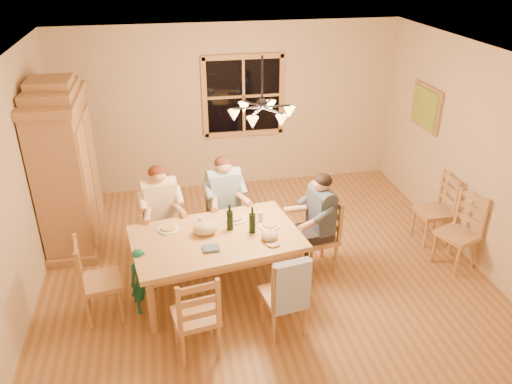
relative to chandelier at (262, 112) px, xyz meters
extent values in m
plane|color=#946235|center=(0.00, 0.00, -2.08)|extent=(5.50, 5.50, 0.00)
cube|color=white|center=(0.00, 0.00, 0.62)|extent=(5.50, 5.00, 0.02)
cube|color=#C5AC8B|center=(0.00, 2.50, -0.73)|extent=(5.50, 0.02, 2.70)
cube|color=#C5AC8B|center=(-2.75, 0.00, -0.73)|extent=(0.02, 5.00, 2.70)
cube|color=#C5AC8B|center=(2.75, 0.00, -0.73)|extent=(0.02, 5.00, 2.70)
cube|color=black|center=(0.20, 2.48, -0.53)|extent=(1.20, 0.03, 1.20)
cube|color=tan|center=(0.20, 2.46, -0.53)|extent=(1.30, 0.06, 1.30)
cube|color=#9A7443|center=(2.72, 1.20, -0.48)|extent=(0.04, 0.78, 0.64)
cube|color=#1E6B2D|center=(2.69, 1.20, -0.48)|extent=(0.02, 0.68, 0.54)
cylinder|color=black|center=(0.00, 0.00, 0.36)|extent=(0.02, 0.02, 0.53)
sphere|color=black|center=(0.00, 0.00, 0.09)|extent=(0.12, 0.12, 0.12)
cylinder|color=black|center=(0.16, 0.00, 0.05)|extent=(0.34, 0.02, 0.02)
cone|color=#FFB259|center=(0.32, 0.00, -0.03)|extent=(0.13, 0.13, 0.12)
cylinder|color=black|center=(0.08, 0.14, 0.05)|extent=(0.19, 0.31, 0.02)
cone|color=#FFB259|center=(0.16, 0.28, -0.03)|extent=(0.13, 0.13, 0.12)
cylinder|color=black|center=(-0.08, 0.14, 0.05)|extent=(0.19, 0.31, 0.02)
cone|color=#FFB259|center=(-0.16, 0.28, -0.03)|extent=(0.13, 0.13, 0.12)
cylinder|color=black|center=(-0.16, 0.00, 0.05)|extent=(0.34, 0.02, 0.02)
cone|color=#FFB259|center=(-0.32, 0.00, -0.03)|extent=(0.13, 0.13, 0.12)
cylinder|color=black|center=(-0.08, -0.14, 0.05)|extent=(0.19, 0.31, 0.02)
cone|color=#FFB259|center=(-0.16, -0.28, -0.03)|extent=(0.13, 0.13, 0.12)
cylinder|color=black|center=(0.08, -0.14, 0.05)|extent=(0.19, 0.31, 0.02)
cone|color=#FFB259|center=(0.16, -0.28, -0.03)|extent=(0.13, 0.13, 0.12)
cube|color=#9A7443|center=(-2.43, 1.08, -1.08)|extent=(0.60, 1.30, 2.00)
cube|color=#9A7443|center=(-2.43, 1.08, -0.03)|extent=(0.66, 1.40, 0.10)
cube|color=#9A7443|center=(-2.43, 1.08, 0.07)|extent=(0.58, 1.00, 0.12)
cube|color=#9A7443|center=(-2.43, 1.08, 0.17)|extent=(0.52, 0.55, 0.10)
cube|color=tan|center=(-2.12, 0.75, -1.08)|extent=(0.03, 0.55, 1.60)
cube|color=tan|center=(-2.12, 1.41, -1.08)|extent=(0.03, 0.55, 1.60)
cube|color=#9A7443|center=(-2.43, 1.08, -2.02)|extent=(0.66, 1.40, 0.12)
cube|color=tan|center=(-0.62, -0.42, -1.35)|extent=(2.06, 1.45, 0.06)
cube|color=tan|center=(-0.62, -0.42, -1.43)|extent=(1.89, 1.28, 0.10)
cylinder|color=tan|center=(-1.39, -1.03, -1.73)|extent=(0.09, 0.09, 0.70)
cylinder|color=tan|center=(0.30, -0.76, -1.73)|extent=(0.09, 0.09, 0.70)
cylinder|color=tan|center=(-1.54, -0.08, -1.73)|extent=(0.09, 0.09, 0.70)
cylinder|color=tan|center=(0.15, 0.19, -1.73)|extent=(0.09, 0.09, 0.70)
cube|color=tan|center=(-1.23, 0.39, -1.63)|extent=(0.50, 0.48, 0.06)
cube|color=tan|center=(-1.23, 0.39, -1.36)|extent=(0.38, 0.11, 0.54)
cube|color=tan|center=(-0.39, 0.53, -1.63)|extent=(0.50, 0.48, 0.06)
cube|color=tan|center=(-0.39, 0.53, -1.36)|extent=(0.38, 0.11, 0.54)
cube|color=tan|center=(-0.95, -1.38, -1.63)|extent=(0.50, 0.48, 0.06)
cube|color=tan|center=(-0.95, -1.38, -1.36)|extent=(0.38, 0.11, 0.54)
cube|color=tan|center=(-0.01, -1.23, -1.63)|extent=(0.50, 0.48, 0.06)
cube|color=tan|center=(-0.01, -1.23, -1.36)|extent=(0.38, 0.11, 0.54)
cube|color=tan|center=(-1.93, -0.63, -1.63)|extent=(0.48, 0.50, 0.06)
cube|color=tan|center=(-1.93, -0.63, -1.36)|extent=(0.11, 0.38, 0.54)
cube|color=tan|center=(0.69, -0.21, -1.63)|extent=(0.48, 0.50, 0.06)
cube|color=tan|center=(0.69, -0.21, -1.36)|extent=(0.11, 0.38, 0.54)
cube|color=beige|center=(-1.23, 0.39, -1.24)|extent=(0.43, 0.28, 0.52)
cube|color=#262328|center=(-1.23, 0.39, -1.55)|extent=(0.44, 0.47, 0.14)
sphere|color=tan|center=(-1.23, 0.39, -0.86)|extent=(0.21, 0.21, 0.21)
ellipsoid|color=#592614|center=(-1.23, 0.39, -0.83)|extent=(0.22, 0.22, 0.17)
cube|color=#306085|center=(-0.39, 0.53, -1.24)|extent=(0.43, 0.28, 0.52)
cube|color=#262328|center=(-0.39, 0.53, -1.55)|extent=(0.44, 0.47, 0.14)
sphere|color=tan|center=(-0.39, 0.53, -0.86)|extent=(0.21, 0.21, 0.21)
ellipsoid|color=#381E11|center=(-0.39, 0.53, -0.83)|extent=(0.22, 0.22, 0.17)
cube|color=#3A4A5D|center=(0.69, -0.21, -1.24)|extent=(0.28, 0.43, 0.52)
cube|color=#262328|center=(0.69, -0.21, -1.55)|extent=(0.47, 0.44, 0.14)
sphere|color=tan|center=(0.69, -0.21, -0.86)|extent=(0.21, 0.21, 0.21)
ellipsoid|color=black|center=(0.69, -0.21, -0.83)|extent=(0.22, 0.22, 0.17)
cube|color=#99AFCF|center=(0.02, -1.42, -1.38)|extent=(0.39, 0.16, 0.58)
cylinder|color=black|center=(-0.44, -0.30, -1.15)|extent=(0.08, 0.08, 0.33)
cylinder|color=black|center=(-0.19, -0.42, -1.15)|extent=(0.08, 0.08, 0.33)
cylinder|color=white|center=(-1.15, -0.17, -1.31)|extent=(0.26, 0.26, 0.02)
cylinder|color=white|center=(-0.34, -0.09, -1.31)|extent=(0.26, 0.26, 0.02)
cylinder|color=white|center=(0.03, -0.32, -1.31)|extent=(0.26, 0.26, 0.02)
cylinder|color=silver|center=(-0.77, -0.18, -1.25)|extent=(0.06, 0.06, 0.14)
cylinder|color=silver|center=(-0.05, -0.21, -1.25)|extent=(0.06, 0.06, 0.14)
ellipsoid|color=tan|center=(-0.03, -0.61, -1.26)|extent=(0.20, 0.20, 0.11)
cube|color=#476383|center=(-0.70, -0.69, -1.30)|extent=(0.20, 0.17, 0.03)
ellipsoid|color=#C0B28B|center=(-0.73, -0.35, -1.24)|extent=(0.28, 0.22, 0.15)
imported|color=#187054|center=(-1.48, -0.65, -1.67)|extent=(0.34, 0.27, 0.81)
cube|color=tan|center=(2.45, -0.48, -1.63)|extent=(0.55, 0.56, 0.06)
cube|color=tan|center=(2.45, -0.48, -1.36)|extent=(0.19, 0.37, 0.54)
cube|color=tan|center=(2.45, 0.13, -1.63)|extent=(0.42, 0.44, 0.06)
cube|color=tan|center=(2.45, 0.13, -1.36)|extent=(0.05, 0.38, 0.54)
camera|label=1|loc=(-1.09, -5.30, 1.73)|focal=35.00mm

